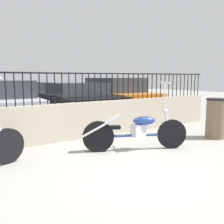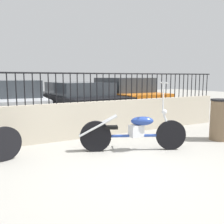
% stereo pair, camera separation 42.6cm
% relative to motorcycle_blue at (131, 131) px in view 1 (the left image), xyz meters
% --- Properties ---
extents(ground_plane, '(40.00, 40.00, 0.00)m').
position_rel_motorcycle_blue_xyz_m(ground_plane, '(-0.60, -0.98, -0.40)').
color(ground_plane, gray).
extents(low_wall, '(9.28, 0.18, 0.88)m').
position_rel_motorcycle_blue_xyz_m(low_wall, '(-0.60, 1.47, 0.04)').
color(low_wall, '#B2A893').
rests_on(low_wall, ground_plane).
extents(fence_railing, '(9.28, 0.04, 0.71)m').
position_rel_motorcycle_blue_xyz_m(fence_railing, '(-0.60, 1.47, 0.95)').
color(fence_railing, black).
rests_on(fence_railing, low_wall).
extents(motorcycle_blue, '(2.02, 1.04, 1.39)m').
position_rel_motorcycle_blue_xyz_m(motorcycle_blue, '(0.00, 0.00, 0.00)').
color(motorcycle_blue, black).
rests_on(motorcycle_blue, ground_plane).
extents(trash_bin, '(0.48, 0.48, 0.97)m').
position_rel_motorcycle_blue_xyz_m(trash_bin, '(2.35, -0.31, 0.09)').
color(trash_bin, brown).
rests_on(trash_bin, ground_plane).
extents(car_silver, '(2.27, 4.37, 1.38)m').
position_rel_motorcycle_blue_xyz_m(car_silver, '(-1.71, 4.18, 0.30)').
color(car_silver, black).
rests_on(car_silver, ground_plane).
extents(car_black, '(2.02, 4.58, 1.31)m').
position_rel_motorcycle_blue_xyz_m(car_black, '(0.45, 4.01, 0.28)').
color(car_black, black).
rests_on(car_black, ground_plane).
extents(car_orange, '(1.77, 4.16, 1.45)m').
position_rel_motorcycle_blue_xyz_m(car_orange, '(2.41, 4.25, 0.32)').
color(car_orange, black).
rests_on(car_orange, ground_plane).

